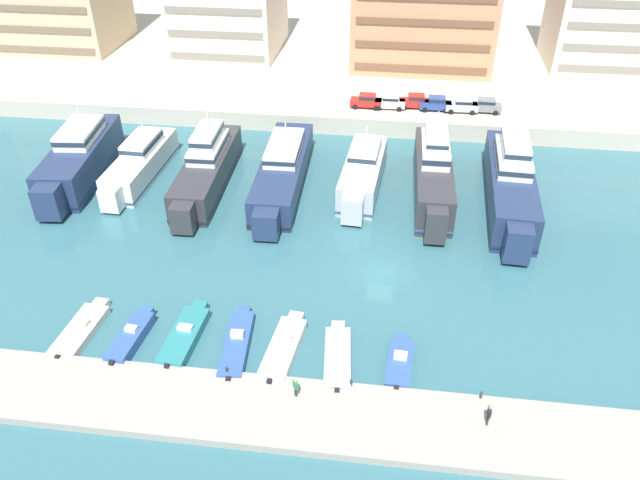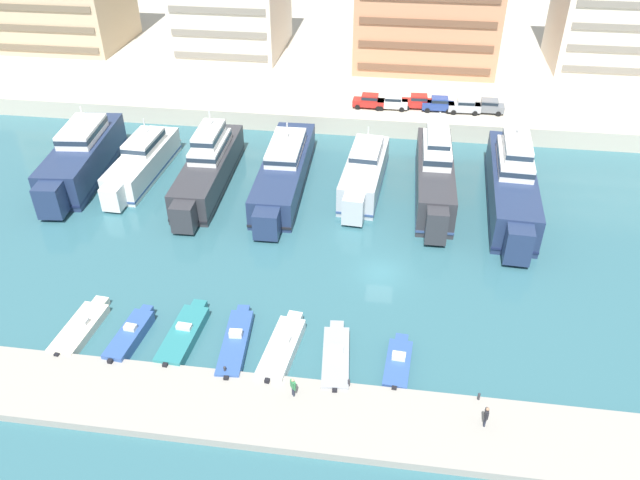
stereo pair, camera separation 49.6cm
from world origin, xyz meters
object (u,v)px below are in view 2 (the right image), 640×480
motorboat_white_center (282,348)px  pedestrian_mid_deck (486,415)px  motorboat_grey_center_right (336,358)px  motorboat_cream_far_left (81,328)px  car_blue_center_left (439,104)px  motorboat_blue_mid_right (398,363)px  car_grey_center_right (488,106)px  yacht_white_left (142,162)px  yacht_navy_mid_right (512,184)px  car_red_far_left (369,101)px  car_red_mid_left (418,101)px  yacht_silver_center (364,173)px  motorboat_blue_left (130,336)px  car_silver_center (465,106)px  yacht_navy_center_left (284,171)px  yacht_charcoal_mid_left (208,167)px  yacht_charcoal_center_right (435,174)px  pedestrian_near_edge (293,386)px  motorboat_teal_mid_left (184,335)px  motorboat_blue_center_left (236,343)px  yacht_navy_far_left (82,157)px  car_white_left (392,102)px

motorboat_white_center → pedestrian_mid_deck: (14.87, -5.38, 1.16)m
motorboat_grey_center_right → pedestrian_mid_deck: pedestrian_mid_deck is taller
motorboat_cream_far_left → car_blue_center_left: bearing=56.4°
motorboat_blue_mid_right → car_grey_center_right: (9.78, 44.04, 2.92)m
yacht_white_left → yacht_navy_mid_right: (40.76, -0.78, 0.81)m
car_red_far_left → car_red_mid_left: (6.34, 0.70, 0.00)m
motorboat_grey_center_right → car_blue_center_left: bearing=79.5°
yacht_silver_center → motorboat_blue_mid_right: yacht_silver_center is taller
motorboat_white_center → motorboat_blue_left: bearing=-178.7°
car_red_mid_left → car_silver_center: same height
car_silver_center → pedestrian_mid_deck: car_silver_center is taller
car_grey_center_right → yacht_white_left: bearing=-155.5°
yacht_navy_center_left → car_silver_center: bearing=41.0°
yacht_charcoal_mid_left → car_red_mid_left: 29.78m
car_red_mid_left → car_grey_center_right: bearing=-1.8°
yacht_charcoal_center_right → motorboat_blue_left: bearing=-132.4°
car_blue_center_left → pedestrian_near_edge: car_blue_center_left is taller
car_blue_center_left → pedestrian_near_edge: (-10.70, -48.23, -1.69)m
motorboat_teal_mid_left → motorboat_blue_center_left: 4.32m
yacht_navy_far_left → motorboat_blue_left: yacht_navy_far_left is taller
motorboat_blue_mid_right → yacht_white_left: bearing=139.1°
motorboat_cream_far_left → pedestrian_mid_deck: bearing=-10.0°
yacht_charcoal_center_right → yacht_white_left: bearing=-179.6°
yacht_charcoal_center_right → car_grey_center_right: size_ratio=4.75×
motorboat_teal_mid_left → yacht_navy_mid_right: bearing=41.3°
motorboat_blue_center_left → car_white_left: 44.51m
motorboat_cream_far_left → yacht_charcoal_mid_left: bearing=81.7°
yacht_white_left → car_grey_center_right: bearing=24.5°
yacht_navy_far_left → yacht_navy_center_left: bearing=2.1°
motorboat_cream_far_left → motorboat_blue_mid_right: motorboat_blue_mid_right is taller
pedestrian_near_edge → motorboat_blue_mid_right: bearing=31.0°
car_red_mid_left → yacht_charcoal_mid_left: bearing=-139.7°
yacht_navy_far_left → yacht_navy_center_left: 23.13m
car_red_far_left → pedestrian_near_edge: car_red_far_left is taller
motorboat_blue_left → car_red_mid_left: car_red_mid_left is taller
yacht_silver_center → car_red_far_left: yacht_silver_center is taller
car_grey_center_right → pedestrian_mid_deck: car_grey_center_right is taller
motorboat_teal_mid_left → car_red_mid_left: bearing=67.8°
yacht_navy_far_left → car_blue_center_left: yacht_navy_far_left is taller
yacht_silver_center → yacht_charcoal_center_right: size_ratio=0.81×
yacht_white_left → motorboat_grey_center_right: size_ratio=2.20×
yacht_charcoal_center_right → motorboat_white_center: (-11.76, -25.91, -2.03)m
yacht_white_left → pedestrian_mid_deck: (35.90, -31.09, -0.06)m
motorboat_blue_left → pedestrian_mid_deck: bearing=-10.7°
motorboat_blue_center_left → car_silver_center: size_ratio=2.00×
motorboat_blue_left → motorboat_teal_mid_left: 4.20m
motorboat_blue_mid_right → car_white_left: (-2.52, 43.65, 2.92)m
yacht_navy_far_left → yacht_white_left: bearing=6.8°
motorboat_blue_center_left → motorboat_teal_mid_left: bearing=175.9°
car_white_left → car_blue_center_left: size_ratio=0.99×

